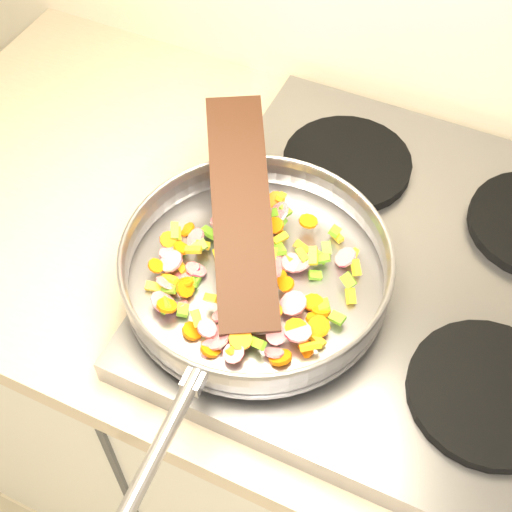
% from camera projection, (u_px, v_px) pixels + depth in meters
% --- Properties ---
extents(cooktop, '(0.60, 0.60, 0.04)m').
position_uv_depth(cooktop, '(406.00, 276.00, 0.96)').
color(cooktop, '#939399').
rests_on(cooktop, counter_top).
extents(grate_fl, '(0.19, 0.19, 0.02)m').
position_uv_depth(grate_fl, '(269.00, 307.00, 0.90)').
color(grate_fl, black).
rests_on(grate_fl, cooktop).
extents(grate_fr, '(0.19, 0.19, 0.02)m').
position_uv_depth(grate_fr, '(488.00, 392.00, 0.83)').
color(grate_fr, black).
rests_on(grate_fr, cooktop).
extents(grate_bl, '(0.19, 0.19, 0.02)m').
position_uv_depth(grate_bl, '(347.00, 163.00, 1.05)').
color(grate_bl, black).
rests_on(grate_bl, cooktop).
extents(saute_pan, '(0.38, 0.55, 0.06)m').
position_uv_depth(saute_pan, '(255.00, 266.00, 0.89)').
color(saute_pan, '#9E9EA5').
rests_on(saute_pan, grate_fl).
extents(vegetable_heap, '(0.27, 0.27, 0.05)m').
position_uv_depth(vegetable_heap, '(246.00, 275.00, 0.89)').
color(vegetable_heap, '#63AF24').
rests_on(vegetable_heap, saute_pan).
extents(wooden_spatula, '(0.22, 0.31, 0.10)m').
position_uv_depth(wooden_spatula, '(241.00, 209.00, 0.90)').
color(wooden_spatula, black).
rests_on(wooden_spatula, saute_pan).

